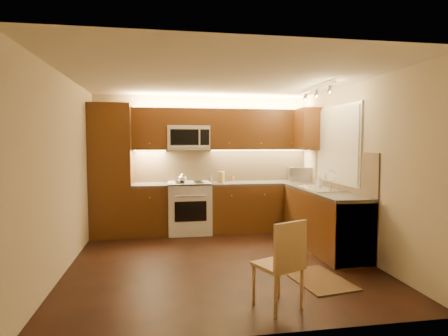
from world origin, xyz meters
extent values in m
cube|color=black|center=(0.00, 0.00, 0.00)|extent=(4.00, 4.00, 0.01)
cube|color=beige|center=(0.00, 0.00, 2.50)|extent=(4.00, 4.00, 0.01)
cube|color=#BEAE8B|center=(0.00, 2.00, 1.25)|extent=(4.00, 0.01, 2.50)
cube|color=#BEAE8B|center=(0.00, -2.00, 1.25)|extent=(4.00, 0.01, 2.50)
cube|color=#BEAE8B|center=(-2.00, 0.00, 1.25)|extent=(0.01, 4.00, 2.50)
cube|color=#BEAE8B|center=(2.00, 0.00, 1.25)|extent=(0.01, 4.00, 2.50)
cube|color=#4B2810|center=(-1.65, 1.70, 1.15)|extent=(0.70, 0.60, 2.30)
cube|color=#4B2810|center=(-0.99, 1.70, 0.43)|extent=(0.62, 0.60, 0.86)
cube|color=#312F2D|center=(-0.99, 1.70, 0.88)|extent=(0.62, 0.60, 0.04)
cube|color=#4B2810|center=(1.04, 1.70, 0.43)|extent=(1.92, 0.60, 0.86)
cube|color=#312F2D|center=(1.04, 1.70, 0.88)|extent=(1.92, 0.60, 0.04)
cube|color=#4B2810|center=(1.70, 0.40, 0.43)|extent=(0.60, 2.00, 0.86)
cube|color=#312F2D|center=(1.70, 0.40, 0.88)|extent=(0.60, 2.00, 0.04)
cube|color=silver|center=(1.70, -0.30, 0.43)|extent=(0.58, 0.60, 0.84)
cube|color=tan|center=(0.35, 1.99, 1.20)|extent=(3.30, 0.02, 0.60)
cube|color=tan|center=(1.99, 0.40, 1.20)|extent=(0.02, 2.00, 0.60)
cube|color=#4B2810|center=(-0.99, 1.82, 1.88)|extent=(0.62, 0.35, 0.75)
cube|color=#4B2810|center=(1.04, 1.82, 1.88)|extent=(1.92, 0.35, 0.75)
cube|color=#4B2810|center=(-0.30, 1.82, 2.09)|extent=(0.76, 0.35, 0.31)
cube|color=#4B2810|center=(1.82, 1.40, 1.88)|extent=(0.35, 0.50, 0.75)
cube|color=silver|center=(1.99, 0.55, 1.60)|extent=(0.03, 1.44, 1.24)
cube|color=silver|center=(1.97, 0.55, 1.60)|extent=(0.02, 1.36, 1.16)
cube|color=silver|center=(1.55, 0.40, 2.46)|extent=(0.04, 1.20, 0.03)
cube|color=silver|center=(1.83, 1.76, 1.03)|extent=(0.49, 0.41, 0.26)
cube|color=#A17348|center=(0.29, 1.71, 1.00)|extent=(0.15, 0.17, 0.20)
cylinder|color=silver|center=(0.14, 1.94, 0.95)|extent=(0.06, 0.06, 0.11)
cylinder|color=brown|center=(0.53, 1.94, 0.95)|extent=(0.04, 0.04, 0.10)
cylinder|color=silver|center=(0.14, 1.93, 0.95)|extent=(0.05, 0.05, 0.09)
cylinder|color=olive|center=(0.56, 1.92, 0.95)|extent=(0.04, 0.04, 0.10)
imported|color=silver|center=(1.85, 0.92, 0.99)|extent=(0.10, 0.10, 0.17)
cube|color=black|center=(1.05, -0.90, 0.01)|extent=(0.71, 0.94, 0.01)
camera|label=1|loc=(-0.77, -4.93, 1.64)|focal=29.51mm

